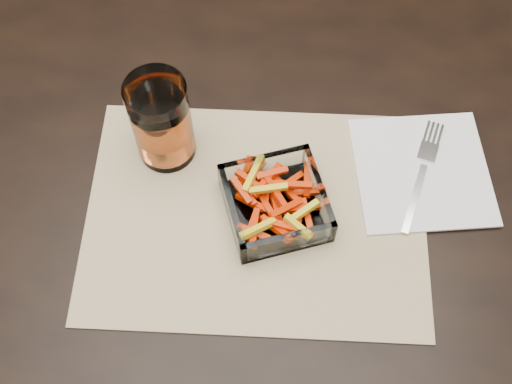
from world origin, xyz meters
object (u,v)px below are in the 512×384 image
Objects in this scene: dining_table at (238,208)px; tumbler at (162,123)px; fork at (422,171)px; glass_bowl at (275,205)px.

tumbler is at bearing 161.14° from dining_table.
fork reaches higher than dining_table.
tumbler is at bearing 154.56° from glass_bowl.
tumbler reaches higher than dining_table.
tumbler is 0.77× the size of fork.
glass_bowl is 0.90× the size of fork.
tumbler is at bearing -166.11° from fork.
fork is at bearing 9.77° from dining_table.
glass_bowl is (0.06, -0.04, 0.11)m from dining_table.
tumbler is (-0.10, 0.04, 0.16)m from dining_table.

